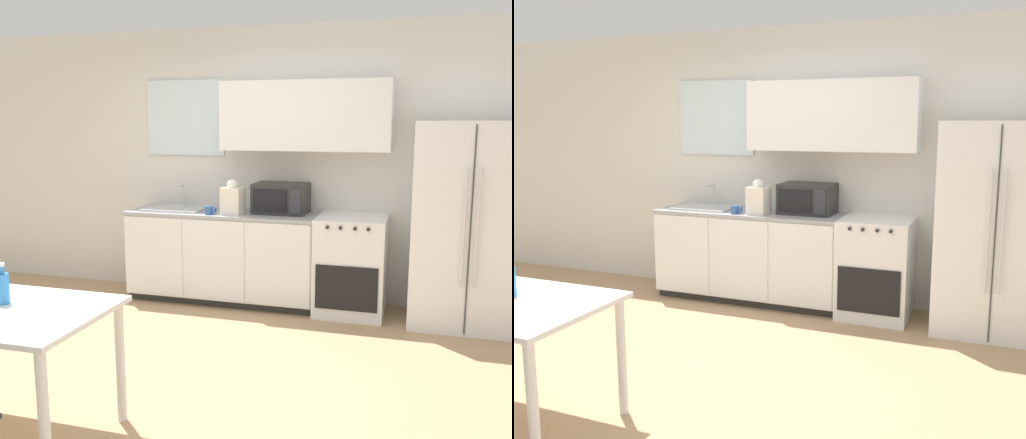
% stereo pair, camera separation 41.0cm
% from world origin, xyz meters
% --- Properties ---
extents(ground_plane, '(12.00, 12.00, 0.00)m').
position_xyz_m(ground_plane, '(0.00, 0.00, 0.00)').
color(ground_plane, tan).
extents(wall_back, '(12.00, 0.38, 2.70)m').
position_xyz_m(wall_back, '(0.07, 1.97, 1.43)').
color(wall_back, silver).
rests_on(wall_back, ground_plane).
extents(kitchen_counter, '(1.90, 0.61, 0.90)m').
position_xyz_m(kitchen_counter, '(-0.24, 1.67, 0.46)').
color(kitchen_counter, '#333333').
rests_on(kitchen_counter, ground_plane).
extents(oven_range, '(0.63, 0.65, 0.91)m').
position_xyz_m(oven_range, '(1.03, 1.65, 0.46)').
color(oven_range, white).
rests_on(oven_range, ground_plane).
extents(refrigerator, '(0.93, 0.73, 1.78)m').
position_xyz_m(refrigerator, '(2.02, 1.62, 0.89)').
color(refrigerator, white).
rests_on(refrigerator, ground_plane).
extents(kitchen_sink, '(0.60, 0.45, 0.24)m').
position_xyz_m(kitchen_sink, '(-0.74, 1.68, 0.92)').
color(kitchen_sink, '#B7BABC').
rests_on(kitchen_sink, kitchen_counter).
extents(microwave, '(0.51, 0.39, 0.29)m').
position_xyz_m(microwave, '(0.33, 1.74, 1.05)').
color(microwave, '#282828').
rests_on(microwave, kitchen_counter).
extents(coffee_mug, '(0.11, 0.08, 0.08)m').
position_xyz_m(coffee_mug, '(-0.31, 1.47, 0.94)').
color(coffee_mug, '#335999').
rests_on(coffee_mug, kitchen_counter).
extents(grocery_bag_0, '(0.21, 0.19, 0.34)m').
position_xyz_m(grocery_bag_0, '(-0.09, 1.54, 1.05)').
color(grocery_bag_0, silver).
rests_on(grocery_bag_0, kitchen_counter).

